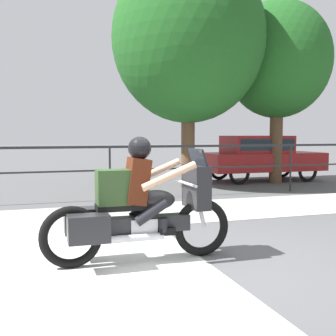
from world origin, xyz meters
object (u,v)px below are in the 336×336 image
at_px(motorcycle, 138,207).
at_px(tree_behind_sign, 188,39).
at_px(tree_behind_car, 278,60).
at_px(parked_car, 260,155).

distance_m(motorcycle, tree_behind_sign, 8.24).
relative_size(motorcycle, tree_behind_car, 0.42).
bearing_deg(motorcycle, parked_car, 53.90).
xyz_separation_m(parked_car, tree_behind_sign, (-2.99, -0.94, 3.48)).
bearing_deg(tree_behind_sign, parked_car, 17.40).
height_order(motorcycle, parked_car, motorcycle).
relative_size(tree_behind_sign, tree_behind_car, 1.17).
bearing_deg(tree_behind_car, parked_car, 103.47).
relative_size(parked_car, tree_behind_sign, 0.60).
xyz_separation_m(parked_car, tree_behind_car, (0.17, -0.69, 3.07)).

